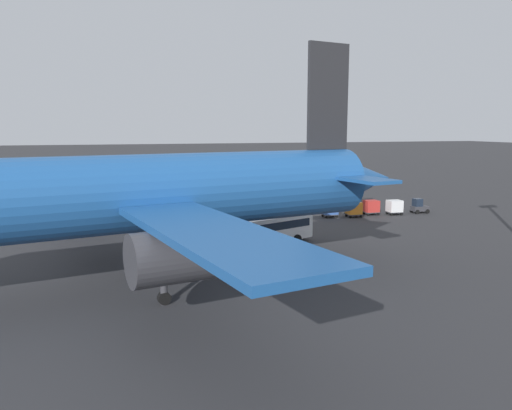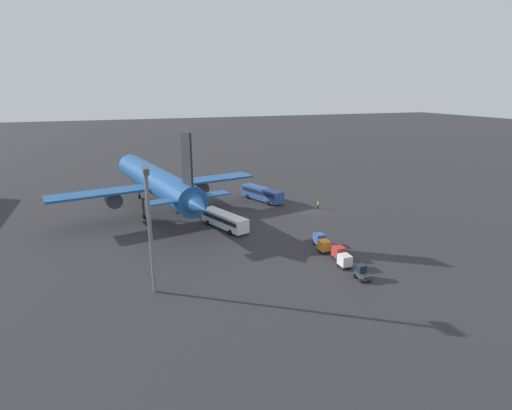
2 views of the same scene
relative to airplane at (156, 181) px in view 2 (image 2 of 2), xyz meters
The scene contains 11 objects.
ground_plane 34.49m from the airplane, 107.03° to the right, with size 600.00×600.00×0.00m, color #2D2D30.
airplane is the anchor object (origin of this frame).
shuttle_bus_near 25.71m from the airplane, 84.76° to the right, with size 12.72×7.07×3.18m.
shuttle_bus_far 18.49m from the airplane, 141.59° to the right, with size 12.23×6.83×3.01m.
baggage_tug 48.24m from the airplane, 150.47° to the right, with size 2.42×1.66×2.10m.
worker_person 36.23m from the airplane, 103.37° to the right, with size 0.38×0.38×1.74m.
cargo_cart_white 44.52m from the airplane, 148.08° to the right, with size 2.03×1.73×2.06m.
cargo_cart_red 42.37m from the airplane, 144.78° to the right, with size 2.03×1.73×2.06m.
cargo_cart_orange 39.34m from the airplane, 143.10° to the right, with size 2.03×1.73×2.06m.
cargo_cart_blue 37.42m from the airplane, 139.10° to the right, with size 2.03×1.73×2.06m.
light_pole 35.64m from the airplane, behind, with size 2.80×0.70×17.08m.
Camera 2 is at (-75.39, 40.92, 26.39)m, focal length 28.00 mm.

